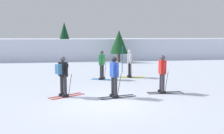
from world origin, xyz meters
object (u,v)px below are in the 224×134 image
(skier_green, at_px, (102,64))
(trail_marker_pole, at_px, (122,59))
(skier_white, at_px, (130,63))
(skier_red, at_px, (162,73))
(conifer_far_left, at_px, (64,37))
(conifer_far_right, at_px, (119,42))
(skier_blue, at_px, (114,76))
(skier_black, at_px, (63,74))

(skier_green, bearing_deg, trail_marker_pole, 57.66)
(skier_white, bearing_deg, skier_green, -164.02)
(skier_red, distance_m, trail_marker_pole, 6.65)
(conifer_far_left, bearing_deg, conifer_far_right, -35.47)
(skier_red, height_order, conifer_far_left, conifer_far_left)
(conifer_far_left, height_order, conifer_far_right, conifer_far_left)
(skier_blue, relative_size, trail_marker_pole, 0.93)
(conifer_far_right, bearing_deg, skier_red, -91.88)
(skier_green, distance_m, conifer_far_left, 13.29)
(conifer_far_left, bearing_deg, skier_green, -79.05)
(conifer_far_left, bearing_deg, skier_black, -88.61)
(trail_marker_pole, bearing_deg, conifer_far_left, 112.54)
(skier_red, bearing_deg, conifer_far_right, 88.12)
(skier_blue, bearing_deg, conifer_far_left, 98.27)
(skier_blue, height_order, skier_white, same)
(skier_blue, xyz_separation_m, conifer_far_right, (2.68, 13.64, 1.04))
(skier_blue, height_order, trail_marker_pole, trail_marker_pole)
(skier_red, relative_size, conifer_far_right, 0.56)
(skier_black, xyz_separation_m, skier_green, (2.10, 3.94, -0.04))
(skier_blue, relative_size, skier_white, 1.00)
(skier_black, height_order, conifer_far_right, conifer_far_right)
(skier_green, distance_m, trail_marker_pole, 3.24)
(skier_black, relative_size, conifer_far_right, 0.56)
(skier_green, bearing_deg, skier_blue, -89.82)
(conifer_far_right, bearing_deg, skier_blue, -101.11)
(trail_marker_pole, relative_size, conifer_far_left, 0.46)
(skier_black, bearing_deg, skier_white, 49.02)
(skier_red, height_order, skier_green, same)
(skier_green, relative_size, conifer_far_right, 0.56)
(skier_black, bearing_deg, skier_blue, -11.84)
(skier_green, xyz_separation_m, skier_blue, (0.01, -4.38, 0.00))
(skier_red, bearing_deg, skier_black, -179.36)
(skier_black, height_order, skier_white, same)
(skier_white, bearing_deg, trail_marker_pole, 90.66)
(skier_green, height_order, conifer_far_right, conifer_far_right)
(skier_black, bearing_deg, conifer_far_left, 91.39)
(skier_black, distance_m, conifer_far_left, 16.97)
(conifer_far_right, bearing_deg, skier_black, -109.96)
(skier_black, bearing_deg, conifer_far_right, 70.04)
(skier_black, bearing_deg, trail_marker_pole, 60.14)
(skier_black, xyz_separation_m, skier_white, (3.86, 4.44, -0.04))
(skier_black, height_order, skier_blue, same)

